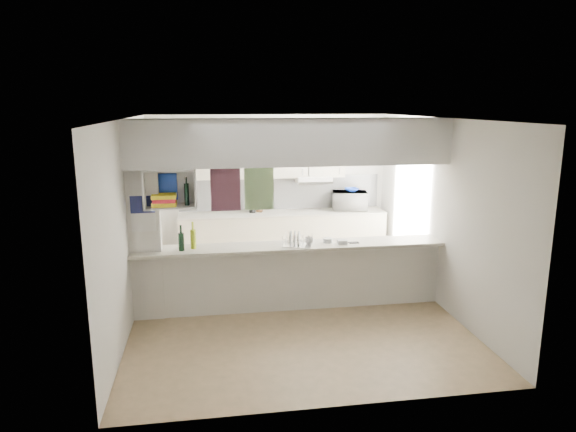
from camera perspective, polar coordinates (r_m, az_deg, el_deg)
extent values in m
plane|color=#8D7652|center=(7.25, 0.30, -10.22)|extent=(4.80, 4.80, 0.00)
plane|color=white|center=(6.69, 0.32, 10.79)|extent=(4.80, 4.80, 0.00)
plane|color=silver|center=(9.19, -2.09, 3.09)|extent=(4.20, 0.00, 4.20)
plane|color=silver|center=(6.85, -17.32, -0.72)|extent=(0.00, 4.80, 4.80)
plane|color=silver|center=(7.48, 16.41, 0.41)|extent=(0.00, 4.80, 4.80)
cube|color=silver|center=(7.09, 0.30, -6.93)|extent=(4.20, 0.15, 0.88)
cube|color=#B0AB9B|center=(6.95, 0.31, -3.35)|extent=(4.20, 0.50, 0.04)
cube|color=white|center=(6.71, 0.32, 8.23)|extent=(4.20, 0.50, 0.60)
cube|color=silver|center=(6.82, -15.66, -0.67)|extent=(0.40, 0.18, 2.60)
cube|color=#191E4C|center=(6.68, -15.87, 1.24)|extent=(0.30, 0.01, 0.22)
cube|color=white|center=(6.72, -15.76, -0.69)|extent=(0.30, 0.01, 0.24)
cube|color=#2F1523|center=(6.92, -6.96, 3.09)|extent=(0.40, 0.02, 0.62)
cube|color=#1B707A|center=(6.94, -3.24, 3.21)|extent=(0.40, 0.02, 0.62)
cube|color=white|center=(6.64, -12.86, 1.02)|extent=(0.65, 0.35, 0.02)
cube|color=white|center=(6.57, -13.06, 5.08)|extent=(0.65, 0.35, 0.02)
cube|color=white|center=(6.76, -12.87, 3.26)|extent=(0.65, 0.02, 0.50)
cube|color=white|center=(6.63, -15.66, 2.93)|extent=(0.02, 0.35, 0.50)
cube|color=white|center=(6.59, -10.25, 3.14)|extent=(0.02, 0.35, 0.50)
cube|color=yellow|center=(6.64, -13.57, 1.31)|extent=(0.30, 0.24, 0.05)
cube|color=red|center=(6.63, -13.59, 1.74)|extent=(0.28, 0.22, 0.05)
cube|color=yellow|center=(6.62, -13.61, 2.16)|extent=(0.30, 0.24, 0.05)
cube|color=#0E2DA0|center=(6.73, -13.32, 3.19)|extent=(0.26, 0.02, 0.34)
cylinder|color=black|center=(6.60, -11.19, 2.38)|extent=(0.06, 0.06, 0.28)
cube|color=beige|center=(9.10, -0.57, -2.47)|extent=(3.60, 0.60, 0.90)
cube|color=#B0AB9B|center=(8.99, -0.58, 0.33)|extent=(3.60, 0.63, 0.03)
cube|color=silver|center=(9.21, -0.84, 2.62)|extent=(3.60, 0.03, 0.60)
cube|color=beige|center=(8.94, -1.99, 6.58)|extent=(2.62, 0.34, 0.72)
cube|color=white|center=(9.05, 2.81, 4.09)|extent=(0.60, 0.46, 0.12)
cube|color=silver|center=(8.83, 3.11, 3.65)|extent=(0.60, 0.02, 0.05)
imported|color=white|center=(9.23, 6.89, 1.70)|extent=(0.65, 0.50, 0.33)
imported|color=#0E2DA0|center=(9.20, 7.06, 2.90)|extent=(0.25, 0.25, 0.06)
cube|color=silver|center=(6.91, 1.06, -3.22)|extent=(0.45, 0.39, 0.01)
cylinder|color=white|center=(6.89, 0.27, -2.36)|extent=(0.07, 0.19, 0.19)
cylinder|color=white|center=(6.89, 0.75, -2.38)|extent=(0.07, 0.19, 0.19)
cylinder|color=white|center=(6.88, 1.22, -2.40)|extent=(0.07, 0.19, 0.19)
imported|color=white|center=(6.92, 2.35, -2.75)|extent=(0.14, 0.14, 0.09)
cylinder|color=black|center=(6.78, -11.77, -2.84)|extent=(0.07, 0.07, 0.23)
cylinder|color=black|center=(6.74, -11.84, -1.44)|extent=(0.03, 0.03, 0.11)
cylinder|color=#8B9D1A|center=(6.85, -10.49, -2.55)|extent=(0.07, 0.07, 0.25)
cylinder|color=#8B9D1A|center=(6.80, -10.55, -1.10)|extent=(0.03, 0.03, 0.11)
cylinder|color=silver|center=(7.06, 4.42, -2.72)|extent=(0.13, 0.13, 0.06)
cube|color=silver|center=(7.01, 6.06, -2.90)|extent=(0.13, 0.09, 0.05)
cube|color=black|center=(7.08, 7.31, -2.94)|extent=(0.14, 0.07, 0.01)
cylinder|color=black|center=(8.96, -4.00, 0.86)|extent=(0.11, 0.11, 0.15)
cube|color=#50341B|center=(9.00, -3.21, 1.06)|extent=(0.12, 0.11, 0.20)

